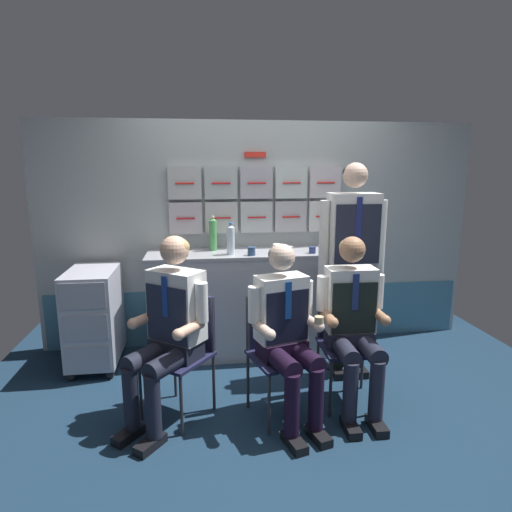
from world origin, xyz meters
TOP-DOWN VIEW (x-y plane):
  - ground at (0.00, 0.00)m, footprint 4.80×4.80m
  - galley_bulkhead at (-0.00, 1.37)m, footprint 4.20×0.14m
  - galley_counter at (-0.22, 1.09)m, footprint 1.69×0.53m
  - service_trolley at (-1.51, 0.97)m, footprint 0.40×0.65m
  - folding_chair_left at (-0.71, 0.16)m, footprint 0.56×0.56m
  - crew_member_left at (-0.80, 0.03)m, footprint 0.64×0.69m
  - folding_chair_center at (-0.07, 0.08)m, footprint 0.49×0.49m
  - crew_member_center at (-0.03, -0.08)m, footprint 0.50×0.64m
  - folding_chair_right at (0.48, 0.18)m, footprint 0.41×0.41m
  - crew_member_right at (0.47, 0.02)m, footprint 0.49×0.60m
  - crew_member_standing at (0.63, 0.55)m, footprint 0.55×0.27m
  - sparkling_bottle_green at (-0.32, 0.98)m, footprint 0.07×0.07m
  - water_bottle_short at (-0.46, 1.19)m, footprint 0.07×0.07m
  - paper_cup_blue at (0.20, 0.91)m, footprint 0.06×0.06m
  - espresso_cup_small at (0.41, 0.94)m, footprint 0.06×0.06m
  - paper_cup_tan at (0.12, 1.10)m, footprint 0.08×0.08m
  - coffee_cup_spare at (-0.14, 0.92)m, footprint 0.07×0.07m
  - snack_banana at (-0.79, 1.16)m, footprint 0.17×0.10m

SIDE VIEW (x-z plane):
  - ground at x=0.00m, z-range -0.04..0.00m
  - service_trolley at x=-1.51m, z-range 0.03..0.90m
  - galley_counter at x=-0.22m, z-range 0.00..0.97m
  - folding_chair_left at x=-0.71m, z-range 0.10..0.94m
  - folding_chair_center at x=-0.07m, z-range 0.10..0.94m
  - folding_chair_right at x=0.48m, z-range 0.10..0.94m
  - crew_member_center at x=-0.03m, z-range 0.06..1.29m
  - crew_member_right at x=0.47m, z-range 0.06..1.31m
  - crew_member_left at x=-0.80m, z-range 0.07..1.35m
  - snack_banana at x=-0.79m, z-range 0.97..1.01m
  - espresso_cup_small at x=0.41m, z-range 0.97..1.03m
  - paper_cup_tan at x=0.12m, z-range 0.97..1.03m
  - coffee_cup_spare at x=-0.14m, z-range 0.97..1.04m
  - paper_cup_blue at x=0.20m, z-range 0.97..1.04m
  - crew_member_standing at x=0.63m, z-range 0.19..1.95m
  - galley_bulkhead at x=0.00m, z-range 0.00..2.15m
  - sparkling_bottle_green at x=-0.32m, z-range 0.96..1.24m
  - water_bottle_short at x=-0.46m, z-range 0.96..1.28m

